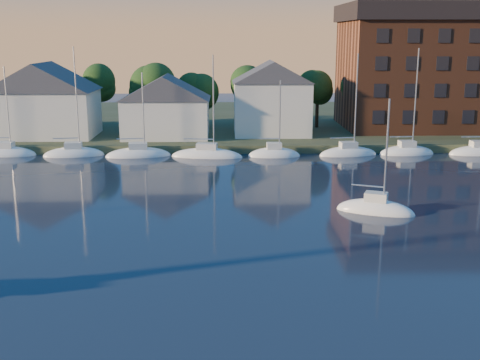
{
  "coord_description": "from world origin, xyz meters",
  "views": [
    {
      "loc": [
        1.7,
        -21.71,
        13.91
      ],
      "look_at": [
        2.8,
        22.0,
        3.44
      ],
      "focal_mm": 45.0,
      "sensor_mm": 36.0,
      "label": 1
    }
  ],
  "objects_px": {
    "clubhouse_west": "(44,99)",
    "clubhouse_east": "(272,97)",
    "drifting_sailboat_right": "(375,211)",
    "clubhouse_centre": "(166,105)",
    "condo_block": "(450,66)"
  },
  "relations": [
    {
      "from": "clubhouse_east",
      "to": "condo_block",
      "type": "distance_m",
      "value": 26.94
    },
    {
      "from": "clubhouse_centre",
      "to": "clubhouse_east",
      "type": "distance_m",
      "value": 14.17
    },
    {
      "from": "clubhouse_west",
      "to": "condo_block",
      "type": "distance_m",
      "value": 56.56
    },
    {
      "from": "clubhouse_east",
      "to": "clubhouse_centre",
      "type": "bearing_deg",
      "value": -171.87
    },
    {
      "from": "clubhouse_centre",
      "to": "clubhouse_east",
      "type": "xyz_separation_m",
      "value": [
        14.0,
        2.0,
        0.87
      ]
    },
    {
      "from": "clubhouse_west",
      "to": "clubhouse_east",
      "type": "height_order",
      "value": "clubhouse_east"
    },
    {
      "from": "clubhouse_centre",
      "to": "clubhouse_west",
      "type": "bearing_deg",
      "value": 176.42
    },
    {
      "from": "clubhouse_west",
      "to": "clubhouse_centre",
      "type": "distance_m",
      "value": 16.05
    },
    {
      "from": "drifting_sailboat_right",
      "to": "clubhouse_centre",
      "type": "bearing_deg",
      "value": 144.03
    },
    {
      "from": "clubhouse_west",
      "to": "clubhouse_centre",
      "type": "relative_size",
      "value": 1.18
    },
    {
      "from": "condo_block",
      "to": "clubhouse_centre",
      "type": "bearing_deg",
      "value": -168.76
    },
    {
      "from": "clubhouse_west",
      "to": "condo_block",
      "type": "bearing_deg",
      "value": 7.07
    },
    {
      "from": "clubhouse_west",
      "to": "clubhouse_east",
      "type": "xyz_separation_m",
      "value": [
        30.0,
        1.0,
        0.07
      ]
    },
    {
      "from": "clubhouse_east",
      "to": "clubhouse_west",
      "type": "bearing_deg",
      "value": -178.09
    },
    {
      "from": "clubhouse_west",
      "to": "clubhouse_centre",
      "type": "bearing_deg",
      "value": -3.58
    }
  ]
}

